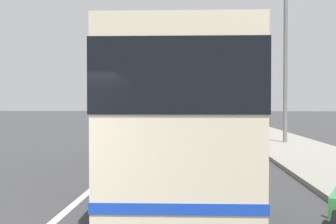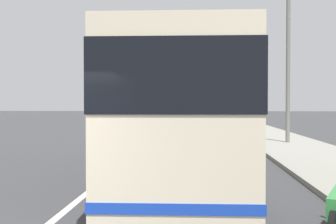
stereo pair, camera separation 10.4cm
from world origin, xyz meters
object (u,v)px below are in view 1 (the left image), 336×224
Objects in this scene: car_ahead_same_lane at (148,115)px; car_oncoming at (188,115)px; car_behind_bus at (187,128)px; utility_pole at (286,57)px; coach_bus at (180,108)px.

car_ahead_same_lane is 0.91× the size of car_oncoming.
car_ahead_same_lane is at bearing 88.35° from car_oncoming.
car_oncoming is at bearing -3.29° from car_behind_bus.
car_oncoming is 0.51× the size of utility_pole.
car_ahead_same_lane is at bearing 7.99° from car_behind_bus.
car_behind_bus is 23.87m from car_ahead_same_lane.
car_oncoming is (23.56, 0.17, 0.02)m from car_behind_bus.
car_oncoming is (36.24, 0.14, -1.22)m from coach_bus.
car_ahead_same_lane is 28.25m from utility_pole.
car_behind_bus is 0.48× the size of utility_pole.
utility_pole reaches higher than car_behind_bus.
car_behind_bus is 23.56m from car_oncoming.
car_oncoming is at bearing 10.83° from utility_pole.
utility_pole is at bearing 17.16° from car_ahead_same_lane.
coach_bus is at bearing 176.16° from car_behind_bus.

